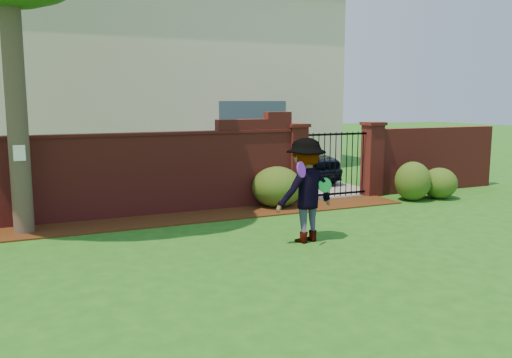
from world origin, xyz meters
name	(u,v)px	position (x,y,z in m)	size (l,w,h in m)	color
ground	(283,260)	(0.00, 0.00, -0.01)	(80.00, 80.00, 0.01)	#1E5816
mulch_bed	(166,220)	(-0.95, 3.34, 0.01)	(11.10, 1.08, 0.03)	#341909
brick_wall	(106,174)	(-2.01, 4.00, 0.93)	(8.70, 0.31, 2.16)	maroon
brick_wall_return	(433,159)	(6.60, 4.00, 0.85)	(4.00, 0.25, 1.70)	maroon
pillar_left	(296,163)	(2.40, 4.00, 0.96)	(0.50, 0.50, 1.88)	maroon
pillar_right	(372,158)	(4.60, 4.00, 0.96)	(0.50, 0.50, 1.88)	maroon
iron_gate	(335,165)	(3.50, 4.00, 0.85)	(1.78, 0.03, 1.60)	black
driveway	(266,177)	(3.50, 8.00, 0.01)	(3.20, 8.00, 0.01)	gray
house	(155,79)	(1.00, 12.00, 3.16)	(12.40, 6.40, 6.30)	beige
car	(291,156)	(3.98, 7.21, 0.73)	(1.72, 4.27, 1.45)	black
paper_notice	(19,153)	(-3.60, 3.21, 1.50)	(0.20, 0.01, 0.28)	white
shrub_left	(277,187)	(1.71, 3.63, 0.47)	(1.15, 1.15, 0.94)	#224615
shrub_middle	(413,181)	(5.09, 3.01, 0.48)	(0.87, 0.87, 0.95)	#224615
shrub_right	(439,183)	(5.87, 2.94, 0.39)	(0.87, 0.87, 0.77)	#224615
man	(307,191)	(0.84, 0.75, 0.90)	(1.16, 0.67, 1.79)	gray
frisbee_purple	(301,170)	(0.52, 0.39, 1.32)	(0.26, 0.26, 0.02)	purple
frisbee_green	(325,185)	(1.16, 0.69, 0.98)	(0.26, 0.26, 0.02)	green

